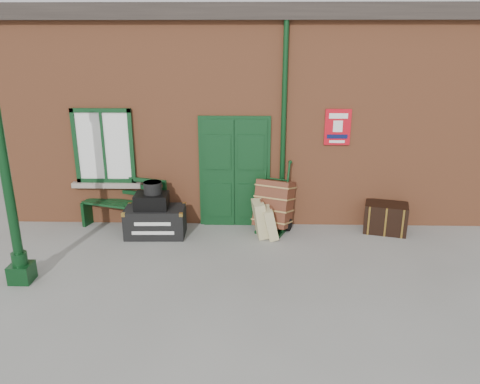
{
  "coord_description": "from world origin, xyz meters",
  "views": [
    {
      "loc": [
        0.05,
        -7.55,
        3.72
      ],
      "look_at": [
        -0.17,
        0.6,
        1.0
      ],
      "focal_mm": 35.0,
      "sensor_mm": 36.0,
      "label": 1
    }
  ],
  "objects_px": {
    "porter_trolley": "(274,204)",
    "houdini_trunk": "(155,222)",
    "bench": "(126,202)",
    "dark_trunk": "(386,218)"
  },
  "relations": [
    {
      "from": "houdini_trunk",
      "to": "dark_trunk",
      "type": "height_order",
      "value": "dark_trunk"
    },
    {
      "from": "bench",
      "to": "houdini_trunk",
      "type": "xyz_separation_m",
      "value": [
        0.68,
        -0.45,
        -0.24
      ]
    },
    {
      "from": "bench",
      "to": "porter_trolley",
      "type": "bearing_deg",
      "value": 15.13
    },
    {
      "from": "bench",
      "to": "dark_trunk",
      "type": "height_order",
      "value": "bench"
    },
    {
      "from": "bench",
      "to": "porter_trolley",
      "type": "xyz_separation_m",
      "value": [
        3.0,
        -0.09,
        0.01
      ]
    },
    {
      "from": "bench",
      "to": "houdini_trunk",
      "type": "distance_m",
      "value": 0.86
    },
    {
      "from": "houdini_trunk",
      "to": "porter_trolley",
      "type": "height_order",
      "value": "porter_trolley"
    },
    {
      "from": "porter_trolley",
      "to": "houdini_trunk",
      "type": "bearing_deg",
      "value": -149.1
    },
    {
      "from": "houdini_trunk",
      "to": "porter_trolley",
      "type": "distance_m",
      "value": 2.36
    },
    {
      "from": "bench",
      "to": "porter_trolley",
      "type": "relative_size",
      "value": 1.29
    }
  ]
}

